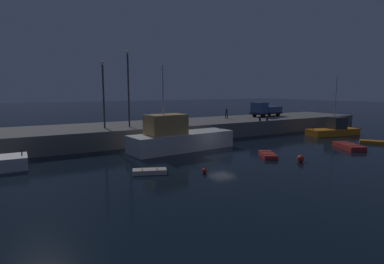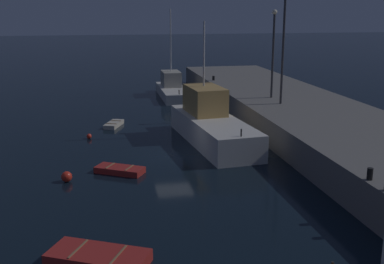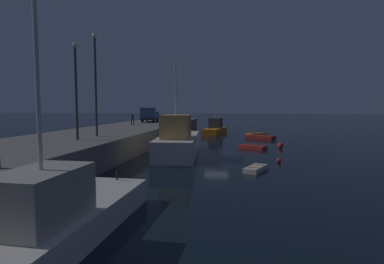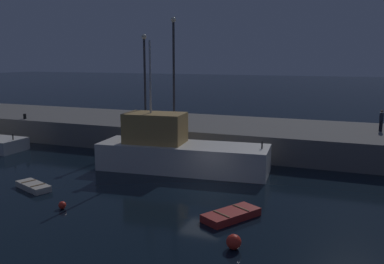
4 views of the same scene
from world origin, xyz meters
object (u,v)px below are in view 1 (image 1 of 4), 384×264
object	(u,v)px
dinghy_red_small	(349,146)
rowboat_blue_far	(374,142)
fishing_boat_blue	(334,129)
mooring_buoy_mid	(204,171)
lamp_post_west	(103,89)
mooring_buoy_near	(301,159)
dinghy_orange_near	(150,171)
utility_truck	(265,110)
bollard_central	(267,119)
rowboat_white_mid	(268,155)
lamp_post_east	(128,83)
bollard_east	(260,119)
fishing_trawler_red	(179,138)
dockworker	(227,113)

from	to	relation	value
dinghy_red_small	rowboat_blue_far	world-z (taller)	dinghy_red_small
fishing_boat_blue	mooring_buoy_mid	world-z (taller)	fishing_boat_blue
dinghy_red_small	lamp_post_west	world-z (taller)	lamp_post_west
mooring_buoy_near	lamp_post_west	size ratio (longest dim) A/B	0.08
dinghy_orange_near	utility_truck	size ratio (longest dim) A/B	0.44
dinghy_red_small	bollard_central	bearing A→B (deg)	91.08
lamp_post_west	bollard_central	bearing A→B (deg)	-7.49
rowboat_white_mid	lamp_post_east	xyz separation A→B (m)	(-9.27, 14.06, 7.11)
fishing_boat_blue	rowboat_white_mid	bearing A→B (deg)	-162.38
fishing_boat_blue	rowboat_blue_far	distance (m)	7.22
rowboat_white_mid	bollard_central	bearing A→B (deg)	46.54
dinghy_red_small	dinghy_orange_near	bearing A→B (deg)	176.30
rowboat_white_mid	lamp_post_west	size ratio (longest dim) A/B	0.41
lamp_post_west	mooring_buoy_near	bearing A→B (deg)	-52.84
utility_truck	bollard_east	world-z (taller)	utility_truck
lamp_post_west	lamp_post_east	xyz separation A→B (m)	(2.93, -0.24, 0.69)
rowboat_white_mid	mooring_buoy_near	world-z (taller)	mooring_buoy_near
lamp_post_west	mooring_buoy_mid	bearing A→B (deg)	-77.57
dinghy_red_small	mooring_buoy_near	xyz separation A→B (m)	(-9.92, -1.74, 0.07)
fishing_trawler_red	lamp_post_west	size ratio (longest dim) A/B	1.57
bollard_east	dockworker	bearing A→B (deg)	109.45
fishing_boat_blue	rowboat_white_mid	xyz separation A→B (m)	(-18.72, -5.94, -0.68)
rowboat_white_mid	dinghy_red_small	world-z (taller)	dinghy_red_small
lamp_post_west	bollard_east	size ratio (longest dim) A/B	13.42
dinghy_red_small	bollard_east	xyz separation A→B (m)	(-1.66, 12.68, 2.11)
bollard_central	dockworker	bearing A→B (deg)	121.61
dinghy_orange_near	mooring_buoy_near	bearing A→B (deg)	-13.63
mooring_buoy_mid	utility_truck	bearing A→B (deg)	37.71
fishing_boat_blue	lamp_post_west	distance (m)	32.53
rowboat_blue_far	mooring_buoy_mid	xyz separation A→B (m)	(-25.38, -0.97, 0.03)
dockworker	dinghy_orange_near	bearing A→B (deg)	-139.92
dinghy_orange_near	rowboat_blue_far	world-z (taller)	dinghy_orange_near
lamp_post_west	utility_truck	world-z (taller)	lamp_post_west
dinghy_orange_near	bollard_central	bearing A→B (deg)	25.84
fishing_trawler_red	mooring_buoy_mid	world-z (taller)	fishing_trawler_red
rowboat_blue_far	lamp_post_east	world-z (taller)	lamp_post_east
rowboat_white_mid	rowboat_blue_far	world-z (taller)	rowboat_white_mid
lamp_post_east	dockworker	xyz separation A→B (m)	(16.63, 2.67, -4.26)
fishing_boat_blue	rowboat_blue_far	xyz separation A→B (m)	(-1.95, -6.92, -0.70)
utility_truck	bollard_central	distance (m)	7.19
rowboat_blue_far	utility_truck	world-z (taller)	utility_truck
bollard_central	lamp_post_west	bearing A→B (deg)	172.51
dinghy_orange_near	bollard_central	world-z (taller)	bollard_central
fishing_boat_blue	fishing_trawler_red	bearing A→B (deg)	176.93
bollard_east	rowboat_white_mid	bearing A→B (deg)	-129.42
fishing_trawler_red	rowboat_white_mid	xyz separation A→B (m)	(6.05, -7.27, -1.19)
mooring_buoy_mid	fishing_boat_blue	bearing A→B (deg)	16.10
rowboat_white_mid	bollard_central	xyz separation A→B (m)	(10.70, 11.29, 2.17)
fishing_trawler_red	dinghy_orange_near	world-z (taller)	fishing_trawler_red
mooring_buoy_near	bollard_east	world-z (taller)	bollard_east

